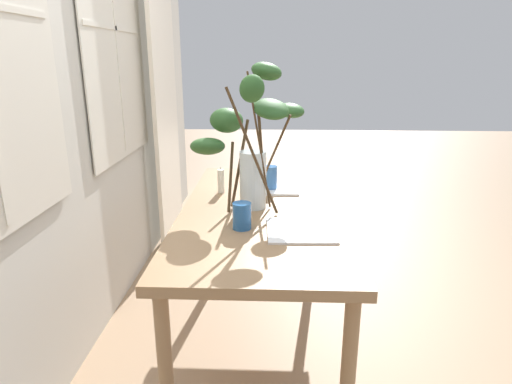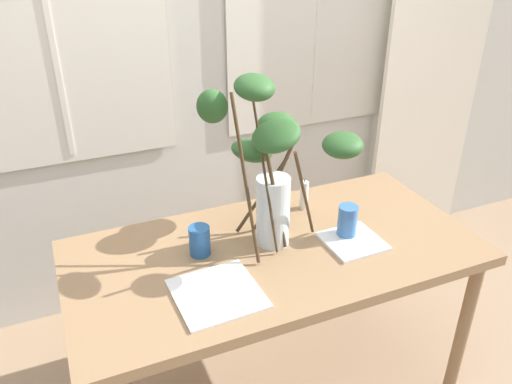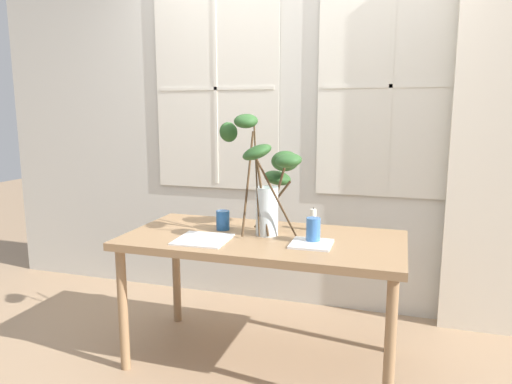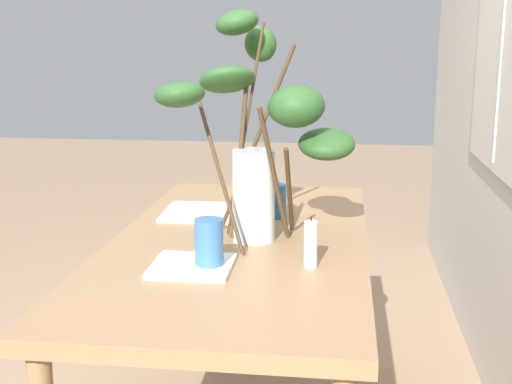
% 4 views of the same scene
% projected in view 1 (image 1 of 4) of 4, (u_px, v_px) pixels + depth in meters
% --- Properties ---
extents(ground, '(14.00, 14.00, 0.00)m').
position_uv_depth(ground, '(261.00, 339.00, 2.32)').
color(ground, '#9E7F60').
extents(back_wall_with_windows, '(5.00, 0.14, 2.66)m').
position_uv_depth(back_wall_with_windows, '(56.00, 80.00, 1.96)').
color(back_wall_with_windows, beige).
rests_on(back_wall_with_windows, ground).
extents(curtain_sheer_side, '(0.65, 0.03, 2.53)m').
position_uv_depth(curtain_sheer_side, '(164.00, 82.00, 3.24)').
color(curtain_sheer_side, silver).
rests_on(curtain_sheer_side, ground).
extents(dining_table, '(1.54, 0.76, 0.74)m').
position_uv_depth(dining_table, '(262.00, 222.00, 2.12)').
color(dining_table, '#93704C').
rests_on(dining_table, ground).
extents(vase_with_branches, '(0.55, 0.57, 0.69)m').
position_uv_depth(vase_with_branches, '(248.00, 139.00, 2.01)').
color(vase_with_branches, silver).
rests_on(vase_with_branches, dining_table).
extents(drinking_glass_blue_left, '(0.08, 0.08, 0.11)m').
position_uv_depth(drinking_glass_blue_left, '(242.00, 216.00, 1.83)').
color(drinking_glass_blue_left, '#235693').
rests_on(drinking_glass_blue_left, dining_table).
extents(drinking_glass_blue_right, '(0.08, 0.08, 0.13)m').
position_uv_depth(drinking_glass_blue_right, '(270.00, 178.00, 2.35)').
color(drinking_glass_blue_right, '#386BAD').
rests_on(drinking_glass_blue_right, dining_table).
extents(plate_square_left, '(0.29, 0.29, 0.01)m').
position_uv_depth(plate_square_left, '(300.00, 230.00, 1.82)').
color(plate_square_left, white).
rests_on(plate_square_left, dining_table).
extents(plate_square_right, '(0.21, 0.21, 0.01)m').
position_uv_depth(plate_square_right, '(279.00, 189.00, 2.37)').
color(plate_square_right, white).
rests_on(plate_square_right, dining_table).
extents(pillar_candle, '(0.04, 0.04, 0.14)m').
position_uv_depth(pillar_candle, '(221.00, 181.00, 2.32)').
color(pillar_candle, silver).
rests_on(pillar_candle, dining_table).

